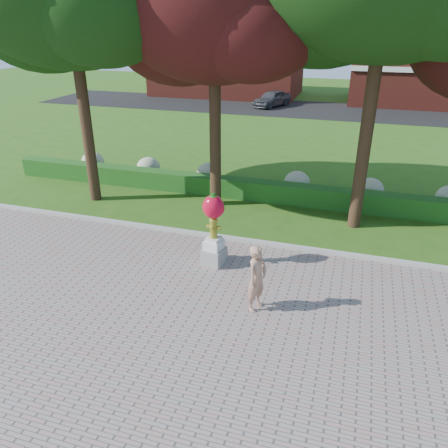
# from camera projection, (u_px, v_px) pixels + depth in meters

# --- Properties ---
(ground) EXTENTS (100.00, 100.00, 0.00)m
(ground) POSITION_uv_depth(u_px,v_px,m) (217.00, 290.00, 12.24)
(ground) COLOR #2A5715
(ground) RESTS_ON ground
(walkway) EXTENTS (40.00, 14.00, 0.04)m
(walkway) POSITION_uv_depth(u_px,v_px,m) (155.00, 396.00, 8.78)
(walkway) COLOR gray
(walkway) RESTS_ON ground
(curb) EXTENTS (40.00, 0.18, 0.15)m
(curb) POSITION_uv_depth(u_px,v_px,m) (244.00, 241.00, 14.80)
(curb) COLOR #ADADA5
(curb) RESTS_ON ground
(lawn_hedge) EXTENTS (24.00, 0.70, 0.80)m
(lawn_hedge) POSITION_uv_depth(u_px,v_px,m) (269.00, 191.00, 18.12)
(lawn_hedge) COLOR #1A4914
(lawn_hedge) RESTS_ON ground
(hydrangea_row) EXTENTS (20.10, 1.10, 0.99)m
(hydrangea_row) POSITION_uv_depth(u_px,v_px,m) (287.00, 182.00, 18.77)
(hydrangea_row) COLOR #9AA27B
(hydrangea_row) RESTS_ON ground
(street) EXTENTS (50.00, 8.00, 0.02)m
(street) POSITION_uv_depth(u_px,v_px,m) (321.00, 110.00, 36.43)
(street) COLOR black
(street) RESTS_ON ground
(building_left) EXTENTS (14.00, 8.00, 7.00)m
(building_left) POSITION_uv_depth(u_px,v_px,m) (227.00, 57.00, 42.82)
(building_left) COLOR maroon
(building_left) RESTS_ON ground
(building_right) EXTENTS (12.00, 8.00, 6.40)m
(building_right) POSITION_uv_depth(u_px,v_px,m) (424.00, 66.00, 38.11)
(building_right) COLOR maroon
(building_right) RESTS_ON ground
(tree_mid_left) EXTENTS (8.25, 7.04, 10.69)m
(tree_mid_left) POSITION_uv_depth(u_px,v_px,m) (212.00, 6.00, 14.96)
(tree_mid_left) COLOR black
(tree_mid_left) RESTS_ON ground
(hydrant_sculpture) EXTENTS (0.73, 0.73, 2.31)m
(hydrant_sculpture) POSITION_uv_depth(u_px,v_px,m) (214.00, 227.00, 13.00)
(hydrant_sculpture) COLOR gray
(hydrant_sculpture) RESTS_ON walkway
(woman) EXTENTS (0.62, 0.77, 1.81)m
(woman) POSITION_uv_depth(u_px,v_px,m) (257.00, 278.00, 11.03)
(woman) COLOR tan
(woman) RESTS_ON walkway
(parked_car) EXTENTS (3.10, 4.33, 1.37)m
(parked_car) POSITION_uv_depth(u_px,v_px,m) (272.00, 98.00, 37.56)
(parked_car) COLOR #42454A
(parked_car) RESTS_ON street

